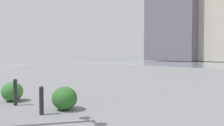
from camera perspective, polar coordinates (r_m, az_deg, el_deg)
building_highrise at (r=77.04m, az=17.23°, el=13.00°), size 17.64×14.62×35.11m
bollard_near at (r=6.46m, az=-18.09°, el=-9.17°), size 0.13×0.13×0.81m
bollard_mid at (r=7.93m, az=-24.11°, el=-6.86°), size 0.13×0.13×0.89m
shrub_low at (r=6.86m, az=-12.39°, el=-9.04°), size 0.83×0.75×0.71m
shrub_round at (r=8.74m, az=-24.78°, el=-6.82°), size 0.83×0.74×0.70m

